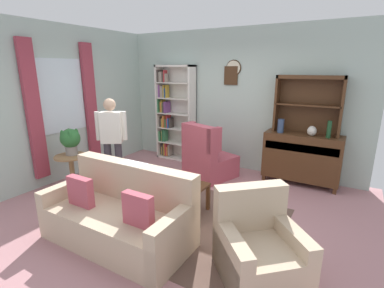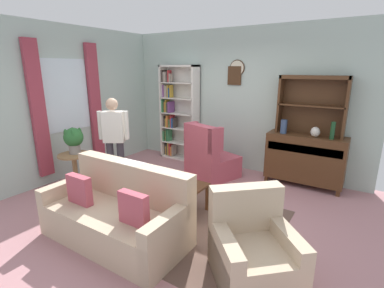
% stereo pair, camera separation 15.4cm
% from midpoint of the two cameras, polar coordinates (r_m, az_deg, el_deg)
% --- Properties ---
extents(ground_plane, '(5.40, 4.60, 0.02)m').
position_cam_midpoint_polar(ground_plane, '(4.40, -3.54, -12.59)').
color(ground_plane, '#B27A7F').
extents(wall_back, '(5.00, 0.09, 2.80)m').
position_cam_midpoint_polar(wall_back, '(5.81, 8.17, 8.79)').
color(wall_back, '#ADC1B7').
rests_on(wall_back, ground_plane).
extents(wall_left, '(0.16, 4.20, 2.80)m').
position_cam_midpoint_polar(wall_left, '(5.74, -25.35, 7.36)').
color(wall_left, '#ADC1B7').
rests_on(wall_left, ground_plane).
extents(area_rug, '(2.67, 2.12, 0.01)m').
position_cam_midpoint_polar(area_rug, '(4.08, -3.56, -14.78)').
color(area_rug, brown).
rests_on(area_rug, ground_plane).
extents(bookshelf, '(0.90, 0.30, 2.10)m').
position_cam_midpoint_polar(bookshelf, '(6.38, -4.57, 6.08)').
color(bookshelf, silver).
rests_on(bookshelf, ground_plane).
extents(sideboard, '(1.30, 0.45, 0.92)m').
position_cam_midpoint_polar(sideboard, '(5.36, 20.59, -2.39)').
color(sideboard, '#4C2D19').
rests_on(sideboard, ground_plane).
extents(sideboard_hutch, '(1.10, 0.26, 1.00)m').
position_cam_midpoint_polar(sideboard_hutch, '(5.26, 21.88, 8.91)').
color(sideboard_hutch, '#4C2D19').
rests_on(sideboard_hutch, sideboard).
extents(vase_tall, '(0.11, 0.11, 0.24)m').
position_cam_midpoint_polar(vase_tall, '(5.23, 16.77, 3.55)').
color(vase_tall, '#33476B').
rests_on(vase_tall, sideboard).
extents(vase_round, '(0.15, 0.15, 0.17)m').
position_cam_midpoint_polar(vase_round, '(5.15, 22.38, 2.47)').
color(vase_round, beige).
rests_on(vase_round, sideboard).
extents(bottle_wine, '(0.07, 0.07, 0.29)m').
position_cam_midpoint_polar(bottle_wine, '(5.09, 25.29, 2.70)').
color(bottle_wine, '#194223').
rests_on(bottle_wine, sideboard).
extents(couch_floral, '(1.81, 0.86, 0.90)m').
position_cam_midpoint_polar(couch_floral, '(3.62, -15.62, -13.92)').
color(couch_floral, '#C6AD8E').
rests_on(couch_floral, ground_plane).
extents(armchair_floral, '(1.08, 1.08, 0.88)m').
position_cam_midpoint_polar(armchair_floral, '(3.03, 11.90, -20.38)').
color(armchair_floral, '#C6AD8E').
rests_on(armchair_floral, ground_plane).
extents(wingback_chair, '(0.99, 1.01, 1.05)m').
position_cam_midpoint_polar(wingback_chair, '(5.32, 2.28, -2.92)').
color(wingback_chair, '#B74C5B').
rests_on(wingback_chair, ground_plane).
extents(plant_stand, '(0.52, 0.52, 0.61)m').
position_cam_midpoint_polar(plant_stand, '(5.26, -23.99, -4.58)').
color(plant_stand, '#997047').
rests_on(plant_stand, ground_plane).
extents(potted_plant_large, '(0.32, 0.32, 0.45)m').
position_cam_midpoint_polar(potted_plant_large, '(5.17, -24.27, 0.81)').
color(potted_plant_large, gray).
rests_on(potted_plant_large, plant_stand).
extents(potted_plant_small, '(0.25, 0.25, 0.34)m').
position_cam_midpoint_polar(potted_plant_small, '(4.97, -21.42, -7.64)').
color(potted_plant_small, beige).
rests_on(potted_plant_small, ground_plane).
extents(person_reading, '(0.48, 0.35, 1.56)m').
position_cam_midpoint_polar(person_reading, '(4.93, -16.80, 1.28)').
color(person_reading, '#38333D').
rests_on(person_reading, ground_plane).
extents(coffee_table, '(0.80, 0.50, 0.42)m').
position_cam_midpoint_polar(coffee_table, '(4.15, -3.78, -8.81)').
color(coffee_table, '#4C2D19').
rests_on(coffee_table, ground_plane).
extents(book_stack, '(0.23, 0.17, 0.08)m').
position_cam_midpoint_polar(book_stack, '(4.12, -2.72, -7.32)').
color(book_stack, gray).
rests_on(book_stack, coffee_table).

